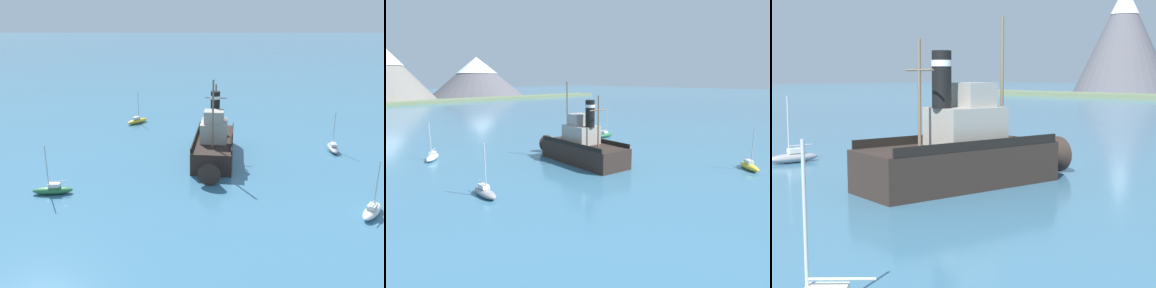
# 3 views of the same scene
# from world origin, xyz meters

# --- Properties ---
(ground_plane) EXTENTS (600.00, 600.00, 0.00)m
(ground_plane) POSITION_xyz_m (0.00, 0.00, 0.00)
(ground_plane) COLOR teal
(old_tugboat) EXTENTS (5.74, 14.69, 9.90)m
(old_tugboat) POSITION_xyz_m (0.93, -0.23, 1.83)
(old_tugboat) COLOR #2D231E
(old_tugboat) RESTS_ON ground
(sailboat_white) EXTENTS (3.24, 3.65, 4.90)m
(sailboat_white) POSITION_xyz_m (-11.94, 13.71, 0.43)
(sailboat_white) COLOR white
(sailboat_white) RESTS_ON ground
(sailboat_green) EXTENTS (3.87, 1.37, 4.90)m
(sailboat_green) POSITION_xyz_m (16.90, 9.27, 0.43)
(sailboat_green) COLOR #286B3D
(sailboat_green) RESTS_ON ground
(sailboat_grey) EXTENTS (1.50, 3.90, 4.90)m
(sailboat_grey) POSITION_xyz_m (-14.21, -3.22, 0.43)
(sailboat_grey) COLOR gray
(sailboat_grey) RESTS_ON ground
(sailboat_yellow) EXTENTS (3.44, 3.49, 4.90)m
(sailboat_yellow) POSITION_xyz_m (11.99, -16.62, 0.43)
(sailboat_yellow) COLOR gold
(sailboat_yellow) RESTS_ON ground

